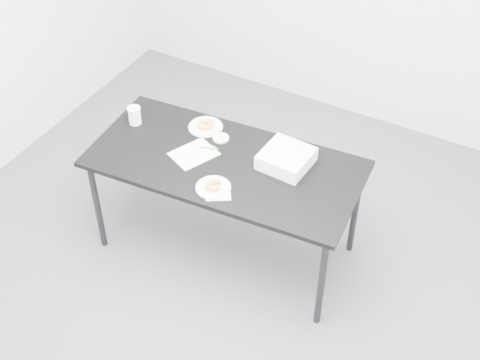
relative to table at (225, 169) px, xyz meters
The scene contains 13 objects.
floor 0.71m from the table, 56.29° to the right, with size 4.00×4.00×0.00m, color #4A4A4F.
table is the anchor object (origin of this frame).
scorecard 0.21m from the table, behind, with size 0.20×0.26×0.00m, color white.
logo_patch 0.16m from the table, 151.29° to the left, with size 0.04×0.04×0.00m, color green.
pen 0.17m from the table, 158.40° to the left, with size 0.01×0.01×0.12m, color #0D925C.
napkin 0.27m from the table, 68.23° to the right, with size 0.14×0.14×0.00m, color white.
plate_near 0.25m from the table, 75.98° to the right, with size 0.20×0.20×0.01m, color white.
donut_near 0.25m from the table, 75.98° to the right, with size 0.09×0.09×0.03m, color #D48343.
plate_far 0.36m from the table, 139.65° to the left, with size 0.22×0.22×0.01m, color white.
donut_far 0.37m from the table, 139.65° to the left, with size 0.10×0.10×0.03m, color #D48343.
coffee_cup 0.70m from the table, behind, with size 0.08×0.08×0.12m, color white.
cup_lid 0.23m from the table, 126.32° to the left, with size 0.10×0.10×0.01m, color white.
bakery_box 0.38m from the table, 25.11° to the left, with size 0.27×0.27×0.09m, color white.
Camera 1 is at (1.42, -2.41, 3.30)m, focal length 50.00 mm.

